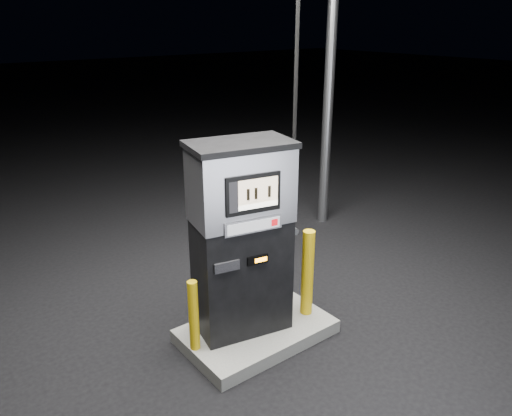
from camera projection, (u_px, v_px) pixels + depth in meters
ground at (256, 337)px, 5.54m from camera, size 80.00×80.00×0.00m
pump_island at (256, 331)px, 5.51m from camera, size 1.60×1.00×0.15m
fuel_dispenser at (242, 237)px, 5.11m from camera, size 1.19×0.81×4.28m
bollard_left at (194, 316)px, 4.97m from camera, size 0.13×0.13×0.77m
bollard_right at (307, 273)px, 5.55m from camera, size 0.17×0.17×1.02m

